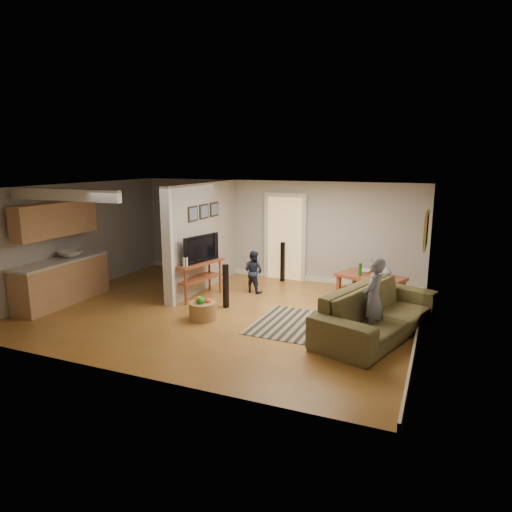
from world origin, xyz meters
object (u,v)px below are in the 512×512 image
(coffee_table, at_px, (372,281))
(speaker_right, at_px, (283,262))
(sofa, at_px, (377,334))
(tv_console, at_px, (198,265))
(speaker_left, at_px, (226,286))
(toy_basket, at_px, (203,310))
(toddler, at_px, (253,292))
(child, at_px, (371,338))

(coffee_table, distance_m, speaker_right, 2.41)
(sofa, bearing_deg, coffee_table, 29.67)
(tv_console, distance_m, speaker_left, 1.01)
(coffee_table, relative_size, toy_basket, 3.02)
(speaker_right, bearing_deg, coffee_table, -17.71)
(coffee_table, distance_m, toddler, 2.68)
(speaker_left, xyz_separation_m, child, (3.06, -0.52, -0.46))
(sofa, height_order, speaker_right, speaker_right)
(sofa, xyz_separation_m, coffee_table, (-0.43, 2.06, 0.42))
(coffee_table, relative_size, speaker_left, 1.71)
(toy_basket, xyz_separation_m, child, (3.15, 0.30, -0.19))
(coffee_table, xyz_separation_m, toddler, (-2.61, -0.48, -0.42))
(sofa, xyz_separation_m, child, (-0.06, -0.21, 0.00))
(sofa, relative_size, toy_basket, 5.46)
(speaker_right, bearing_deg, toy_basket, -99.01)
(tv_console, height_order, speaker_right, tv_console)
(sofa, distance_m, toy_basket, 3.25)
(sofa, xyz_separation_m, toddler, (-3.03, 1.57, 0.00))
(speaker_left, bearing_deg, toy_basket, -73.44)
(speaker_left, bearing_deg, speaker_right, 103.92)
(sofa, bearing_deg, speaker_right, 62.68)
(speaker_left, height_order, child, speaker_left)
(child, height_order, toddler, child)
(speaker_left, xyz_separation_m, toddler, (0.09, 1.26, -0.46))
(coffee_table, xyz_separation_m, speaker_left, (-2.69, -1.74, 0.04))
(tv_console, relative_size, toy_basket, 2.64)
(tv_console, bearing_deg, speaker_left, -11.49)
(coffee_table, height_order, speaker_right, speaker_right)
(child, bearing_deg, tv_console, -91.46)
(sofa, xyz_separation_m, speaker_left, (-3.12, 0.31, 0.46))
(toy_basket, xyz_separation_m, toddler, (0.18, 2.08, -0.19))
(speaker_right, xyz_separation_m, toddler, (-0.30, -1.19, -0.50))
(speaker_left, distance_m, toddler, 1.35)
(sofa, distance_m, child, 0.22)
(toy_basket, height_order, child, child)
(coffee_table, xyz_separation_m, child, (0.36, -2.27, -0.42))
(sofa, height_order, speaker_left, speaker_left)
(speaker_left, bearing_deg, coffee_table, 55.79)
(speaker_right, distance_m, toddler, 1.32)
(speaker_left, height_order, speaker_right, speaker_right)
(coffee_table, distance_m, toy_basket, 3.79)
(tv_console, bearing_deg, toddler, 54.70)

